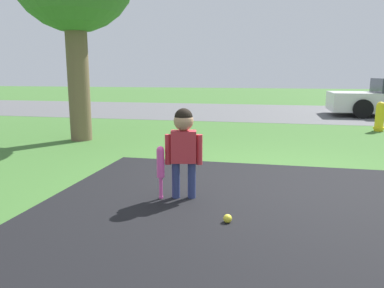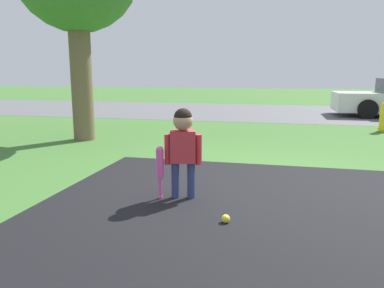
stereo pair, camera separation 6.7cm
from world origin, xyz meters
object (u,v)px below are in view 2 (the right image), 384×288
Objects in this scene: child at (183,141)px; sports_ball at (226,219)px; fire_hydrant at (384,117)px; baseball_bat at (160,165)px.

sports_ball is at bearing -57.86° from child.
child reaches higher than fire_hydrant.
sports_ball is at bearing -32.45° from baseball_bat.
sports_ball is 6.66m from fire_hydrant.
sports_ball is at bearing -114.12° from fire_hydrant.
baseball_bat is at bearing 147.55° from sports_ball.
child is at bearing 19.77° from baseball_bat.
fire_hydrant is (2.72, 6.07, 0.29)m from sports_ball.
fire_hydrant is at bearing 65.88° from sports_ball.
fire_hydrant is at bearing 58.07° from baseball_bat.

